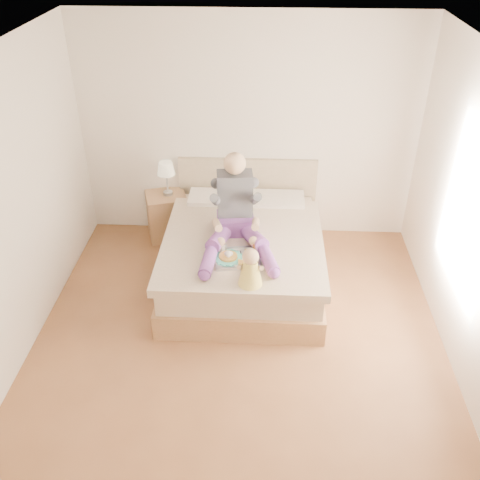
{
  "coord_description": "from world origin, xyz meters",
  "views": [
    {
      "loc": [
        0.22,
        -3.87,
        3.69
      ],
      "look_at": [
        -0.02,
        0.7,
        0.72
      ],
      "focal_mm": 40.0,
      "sensor_mm": 36.0,
      "label": 1
    }
  ],
  "objects_px": {
    "nightstand": "(167,215)",
    "bed": "(244,252)",
    "adult": "(236,215)",
    "tray": "(238,256)",
    "baby": "(250,269)"
  },
  "relations": [
    {
      "from": "adult",
      "to": "baby",
      "type": "bearing_deg",
      "value": -82.92
    },
    {
      "from": "tray",
      "to": "baby",
      "type": "height_order",
      "value": "baby"
    },
    {
      "from": "nightstand",
      "to": "adult",
      "type": "xyz_separation_m",
      "value": [
        0.92,
        -0.96,
        0.59
      ]
    },
    {
      "from": "tray",
      "to": "baby",
      "type": "relative_size",
      "value": 1.38
    },
    {
      "from": "adult",
      "to": "nightstand",
      "type": "bearing_deg",
      "value": 127.82
    },
    {
      "from": "bed",
      "to": "adult",
      "type": "height_order",
      "value": "adult"
    },
    {
      "from": "adult",
      "to": "tray",
      "type": "relative_size",
      "value": 2.17
    },
    {
      "from": "baby",
      "to": "tray",
      "type": "bearing_deg",
      "value": 109.42
    },
    {
      "from": "bed",
      "to": "baby",
      "type": "height_order",
      "value": "bed"
    },
    {
      "from": "nightstand",
      "to": "tray",
      "type": "distance_m",
      "value": 1.7
    },
    {
      "from": "nightstand",
      "to": "bed",
      "type": "bearing_deg",
      "value": -55.88
    },
    {
      "from": "nightstand",
      "to": "adult",
      "type": "distance_m",
      "value": 1.46
    },
    {
      "from": "bed",
      "to": "tray",
      "type": "xyz_separation_m",
      "value": [
        -0.03,
        -0.56,
        0.32
      ]
    },
    {
      "from": "nightstand",
      "to": "tray",
      "type": "height_order",
      "value": "tray"
    },
    {
      "from": "bed",
      "to": "tray",
      "type": "bearing_deg",
      "value": -93.52
    }
  ]
}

